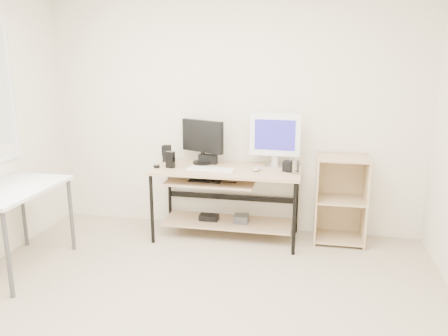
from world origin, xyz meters
TOP-DOWN VIEW (x-y plane):
  - room at (-0.14, 0.04)m, footprint 4.01×4.01m
  - desk at (-0.03, 1.66)m, footprint 1.50×0.65m
  - side_table at (-1.68, 0.60)m, footprint 0.60×1.00m
  - shelf_unit at (1.15, 1.82)m, footprint 0.50×0.40m
  - black_monitor at (-0.29, 1.82)m, footprint 0.48×0.25m
  - white_imac at (0.47, 1.82)m, footprint 0.52×0.17m
  - keyboard at (-0.14, 1.56)m, footprint 0.48×0.17m
  - mouse at (0.31, 1.61)m, footprint 0.11×0.14m
  - center_speaker at (-0.23, 1.82)m, footprint 0.20×0.09m
  - speaker_left at (-0.70, 1.84)m, footprint 0.10×0.10m
  - speaker_right at (0.62, 1.66)m, footprint 0.11×0.11m
  - audio_controller at (-0.57, 1.57)m, footprint 0.09×0.07m
  - volume_puck at (-0.71, 1.55)m, footprint 0.08×0.08m
  - smartphone at (0.65, 1.66)m, footprint 0.10×0.13m
  - coaster at (0.70, 1.57)m, footprint 0.10×0.10m
  - drinking_glass at (0.70, 1.57)m, footprint 0.08×0.08m

SIDE VIEW (x-z plane):
  - shelf_unit at x=1.15m, z-range 0.00..0.90m
  - desk at x=-0.03m, z-range 0.16..0.91m
  - side_table at x=-1.68m, z-range 0.30..1.05m
  - coaster at x=0.70m, z-range 0.75..0.76m
  - smartphone at x=0.65m, z-range 0.75..0.76m
  - keyboard at x=-0.14m, z-range 0.75..0.77m
  - volume_puck at x=-0.71m, z-range 0.75..0.78m
  - mouse at x=0.31m, z-range 0.75..0.79m
  - center_speaker at x=-0.23m, z-range 0.75..0.85m
  - speaker_right at x=0.62m, z-range 0.75..0.85m
  - drinking_glass at x=0.70m, z-range 0.76..0.89m
  - audio_controller at x=-0.57m, z-range 0.75..0.92m
  - speaker_left at x=-0.70m, z-range 0.75..0.93m
  - black_monitor at x=-0.29m, z-range 0.78..1.25m
  - white_imac at x=0.47m, z-range 0.79..1.34m
  - room at x=-0.14m, z-range 0.01..2.63m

